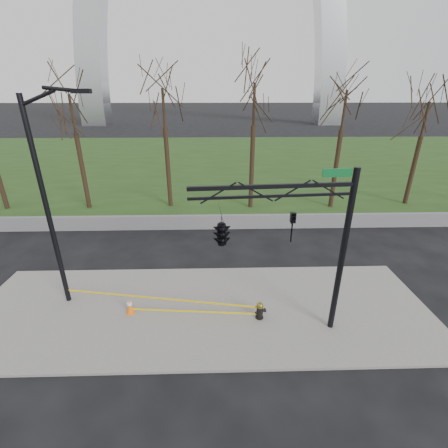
{
  "coord_description": "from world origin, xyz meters",
  "views": [
    {
      "loc": [
        0.6,
        -9.95,
        8.04
      ],
      "look_at": [
        0.93,
        2.0,
        2.88
      ],
      "focal_mm": 24.7,
      "sensor_mm": 36.0,
      "label": 1
    }
  ],
  "objects_px": {
    "fire_hydrant": "(260,311)",
    "street_light": "(50,194)",
    "traffic_cone": "(130,306)",
    "traffic_signal_mast": "(247,230)"
  },
  "relations": [
    {
      "from": "fire_hydrant",
      "to": "street_light",
      "type": "distance_m",
      "value": 8.75
    },
    {
      "from": "fire_hydrant",
      "to": "traffic_cone",
      "type": "bearing_deg",
      "value": 159.02
    },
    {
      "from": "fire_hydrant",
      "to": "street_light",
      "type": "bearing_deg",
      "value": 154.16
    },
    {
      "from": "fire_hydrant",
      "to": "street_light",
      "type": "xyz_separation_m",
      "value": [
        -7.53,
        1.3,
        4.26
      ]
    },
    {
      "from": "traffic_cone",
      "to": "street_light",
      "type": "xyz_separation_m",
      "value": [
        -2.54,
        0.87,
        4.3
      ]
    },
    {
      "from": "street_light",
      "to": "traffic_cone",
      "type": "bearing_deg",
      "value": -14.99
    },
    {
      "from": "traffic_cone",
      "to": "fire_hydrant",
      "type": "bearing_deg",
      "value": -4.96
    },
    {
      "from": "fire_hydrant",
      "to": "traffic_signal_mast",
      "type": "bearing_deg",
      "value": -147.96
    },
    {
      "from": "traffic_cone",
      "to": "traffic_signal_mast",
      "type": "distance_m",
      "value": 5.83
    },
    {
      "from": "street_light",
      "to": "fire_hydrant",
      "type": "bearing_deg",
      "value": -5.86
    }
  ]
}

